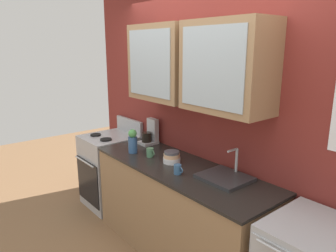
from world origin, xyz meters
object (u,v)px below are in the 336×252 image
vase (133,141)px  sink_faucet (225,177)px  stove_range (111,170)px  cup_near_sink (178,169)px  cup_near_bowls (150,152)px  coffee_maker (150,134)px  bowl_stack (172,157)px

vase → sink_faucet: bearing=11.8°
stove_range → sink_faucet: sink_faucet is taller
sink_faucet → cup_near_sink: 0.41m
cup_near_bowls → coffee_maker: (-0.37, 0.27, 0.06)m
sink_faucet → vase: (-1.08, -0.23, 0.10)m
cup_near_sink → coffee_maker: coffee_maker is taller
stove_range → bowl_stack: stove_range is taller
stove_range → cup_near_bowls: (0.95, -0.05, 0.50)m
bowl_stack → coffee_maker: bearing=162.2°
stove_range → cup_near_sink: 1.55m
stove_range → sink_faucet: bearing=3.5°
vase → cup_near_bowls: vase is taller
sink_faucet → cup_near_bowls: (-0.86, -0.16, 0.03)m
stove_range → vase: size_ratio=4.29×
sink_faucet → cup_near_bowls: sink_faucet is taller
sink_faucet → vase: bearing=-168.2°
sink_faucet → cup_near_bowls: bearing=-169.3°
coffee_maker → cup_near_sink: bearing=-21.3°
sink_faucet → coffee_maker: coffee_maker is taller
cup_near_bowls → sink_faucet: bearing=10.7°
cup_near_bowls → coffee_maker: bearing=144.1°
stove_range → cup_near_bowls: 1.07m
vase → cup_near_sink: size_ratio=2.50×
cup_near_bowls → cup_near_sink: bearing=-8.5°
cup_near_sink → bowl_stack: bearing=150.8°
sink_faucet → bowl_stack: sink_faucet is taller
stove_range → vase: (0.72, -0.12, 0.58)m
cup_near_bowls → stove_range: bearing=176.9°
bowl_stack → coffee_maker: (-0.64, 0.20, 0.05)m
stove_range → coffee_maker: bearing=20.8°
cup_near_bowls → coffee_maker: coffee_maker is taller
bowl_stack → cup_near_sink: (0.26, -0.14, -0.01)m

